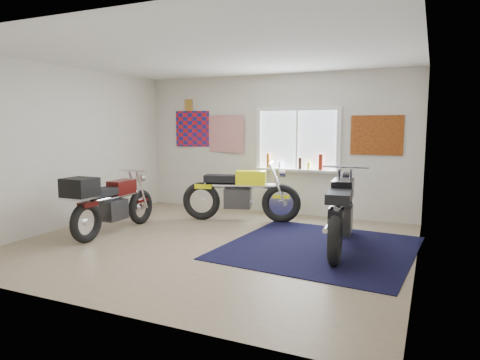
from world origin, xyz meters
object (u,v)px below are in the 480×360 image
at_px(navy_rug, 319,248).
at_px(maroon_tourer, 109,203).
at_px(yellow_triumph, 240,195).
at_px(black_chrome_bike, 341,214).

xyz_separation_m(navy_rug, maroon_tourer, (-3.22, -0.62, 0.51)).
distance_m(navy_rug, yellow_triumph, 2.11).
distance_m(navy_rug, maroon_tourer, 3.32).
relative_size(navy_rug, black_chrome_bike, 1.18).
bearing_deg(black_chrome_bike, maroon_tourer, 95.01).
xyz_separation_m(navy_rug, black_chrome_bike, (0.27, 0.07, 0.49)).
bearing_deg(maroon_tourer, yellow_triumph, -41.51).
height_order(navy_rug, maroon_tourer, maroon_tourer).
xyz_separation_m(black_chrome_bike, maroon_tourer, (-3.50, -0.69, 0.02)).
height_order(yellow_triumph, maroon_tourer, yellow_triumph).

